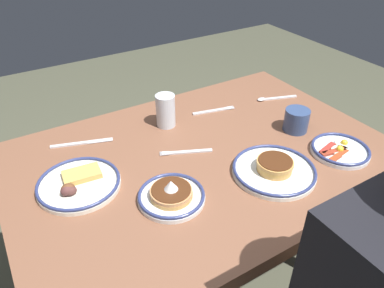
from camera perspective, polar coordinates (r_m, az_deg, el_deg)
The scene contains 12 objects.
ground_plane at distance 1.82m, azimuth 1.41°, elevation -21.18°, with size 6.00×6.00×0.00m, color #4A4B39.
dining_table at distance 1.32m, azimuth 1.81°, elevation -4.66°, with size 1.31×0.91×0.75m.
plate_near_main at distance 1.18m, azimuth -17.30°, elevation -5.89°, with size 0.26×0.26×0.05m.
plate_center_pancakes at distance 1.37m, azimuth 22.11°, elevation -0.86°, with size 0.20×0.20×0.04m.
plate_far_companion at distance 1.09m, azimuth -3.24°, elevation -7.94°, with size 0.20×0.20×0.07m.
plate_far_side at distance 1.21m, azimuth 12.70°, elevation -3.86°, with size 0.27×0.27×0.05m.
coffee_mug at distance 1.44m, azimuth 16.05°, elevation 3.66°, with size 0.12×0.09×0.09m.
drinking_glass at distance 1.41m, azimuth -4.13°, elevation 4.99°, with size 0.07×0.07×0.13m.
fork_near at distance 1.53m, azimuth 3.44°, elevation 5.23°, with size 0.18×0.06×0.01m.
fork_far at distance 1.28m, azimuth -0.98°, elevation -1.25°, with size 0.18×0.09×0.01m.
butter_knife at distance 1.38m, azimuth -16.80°, elevation 0.15°, with size 0.22×0.08×0.01m.
tea_spoon at distance 1.66m, azimuth 12.26°, elevation 6.96°, with size 0.18×0.07×0.01m.
Camera 1 is at (0.57, 0.85, 1.50)m, focal length 34.18 mm.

